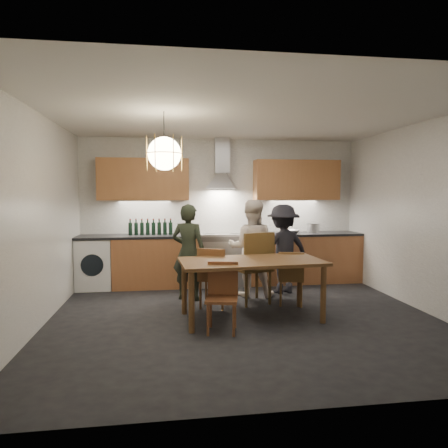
{
  "coord_description": "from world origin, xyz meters",
  "views": [
    {
      "loc": [
        -0.97,
        -5.01,
        1.63
      ],
      "look_at": [
        -0.2,
        0.4,
        1.2
      ],
      "focal_mm": 32.0,
      "sensor_mm": 36.0,
      "label": 1
    }
  ],
  "objects": [
    {
      "name": "ground",
      "position": [
        0.0,
        0.0,
        0.0
      ],
      "size": [
        5.0,
        5.0,
        0.0
      ],
      "primitive_type": "plane",
      "color": "black",
      "rests_on": "ground"
    },
    {
      "name": "room_shell",
      "position": [
        0.0,
        0.0,
        1.71
      ],
      "size": [
        5.02,
        4.52,
        2.61
      ],
      "color": "white",
      "rests_on": "ground"
    },
    {
      "name": "counter_run",
      "position": [
        0.02,
        1.95,
        0.45
      ],
      "size": [
        5.0,
        0.62,
        0.9
      ],
      "color": "#BC7848",
      "rests_on": "ground"
    },
    {
      "name": "range_stove",
      "position": [
        0.0,
        1.94,
        0.44
      ],
      "size": [
        0.9,
        0.6,
        0.92
      ],
      "color": "silver",
      "rests_on": "ground"
    },
    {
      "name": "wall_fixtures",
      "position": [
        0.0,
        2.07,
        1.87
      ],
      "size": [
        4.3,
        0.54,
        1.1
      ],
      "color": "#BD7D48",
      "rests_on": "ground"
    },
    {
      "name": "pendant_lamp",
      "position": [
        -1.0,
        -0.1,
        2.1
      ],
      "size": [
        0.43,
        0.43,
        0.7
      ],
      "color": "black",
      "rests_on": "ground"
    },
    {
      "name": "dining_table",
      "position": [
        0.09,
        -0.03,
        0.68
      ],
      "size": [
        1.88,
        1.04,
        0.77
      ],
      "rotation": [
        0.0,
        0.0,
        0.07
      ],
      "color": "brown",
      "rests_on": "ground"
    },
    {
      "name": "chair_back_left",
      "position": [
        -0.35,
        0.47,
        0.49
      ],
      "size": [
        0.5,
        0.5,
        0.86
      ],
      "rotation": [
        0.0,
        0.0,
        2.79
      ],
      "color": "brown",
      "rests_on": "ground"
    },
    {
      "name": "chair_back_mid",
      "position": [
        0.28,
        0.6,
        0.61
      ],
      "size": [
        0.6,
        0.6,
        1.06
      ],
      "rotation": [
        0.0,
        0.0,
        3.43
      ],
      "color": "brown",
      "rests_on": "ground"
    },
    {
      "name": "chair_back_right",
      "position": [
        0.78,
        0.45,
        0.45
      ],
      "size": [
        0.44,
        0.44,
        0.79
      ],
      "rotation": [
        0.0,
        0.0,
        2.85
      ],
      "color": "brown",
      "rests_on": "ground"
    },
    {
      "name": "chair_front",
      "position": [
        -0.34,
        -0.41,
        0.46
      ],
      "size": [
        0.43,
        0.43,
        0.81
      ],
      "rotation": [
        0.0,
        0.0,
        -0.22
      ],
      "color": "brown",
      "rests_on": "ground"
    },
    {
      "name": "person_left",
      "position": [
        -0.66,
        1.01,
        0.73
      ],
      "size": [
        0.63,
        0.54,
        1.46
      ],
      "primitive_type": "imported",
      "rotation": [
        0.0,
        0.0,
        2.71
      ],
      "color": "black",
      "rests_on": "ground"
    },
    {
      "name": "person_mid",
      "position": [
        0.33,
        1.1,
        0.76
      ],
      "size": [
        0.86,
        0.74,
        1.52
      ],
      "primitive_type": "imported",
      "rotation": [
        0.0,
        0.0,
        2.89
      ],
      "color": "#F2E0D1",
      "rests_on": "ground"
    },
    {
      "name": "person_right",
      "position": [
        0.88,
        1.22,
        0.72
      ],
      "size": [
        1.02,
        0.72,
        1.44
      ],
      "primitive_type": "imported",
      "rotation": [
        0.0,
        0.0,
        3.35
      ],
      "color": "black",
      "rests_on": "ground"
    },
    {
      "name": "mixing_bowl",
      "position": [
        1.24,
        1.89,
        0.93
      ],
      "size": [
        0.32,
        0.32,
        0.07
      ],
      "primitive_type": "imported",
      "rotation": [
        0.0,
        0.0,
        0.21
      ],
      "color": "silver",
      "rests_on": "counter_run"
    },
    {
      "name": "stock_pot",
      "position": [
        1.68,
        2.0,
        0.98
      ],
      "size": [
        0.25,
        0.25,
        0.16
      ],
      "primitive_type": "cylinder",
      "rotation": [
        0.0,
        0.0,
        0.1
      ],
      "color": "#BCBCBF",
      "rests_on": "counter_run"
    },
    {
      "name": "wine_bottles",
      "position": [
        -1.27,
        1.99,
        1.04
      ],
      "size": [
        0.76,
        0.07,
        0.28
      ],
      "color": "black",
      "rests_on": "counter_run"
    }
  ]
}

